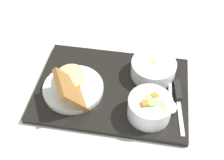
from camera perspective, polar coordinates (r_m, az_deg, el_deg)
name	(u,v)px	position (r m, az deg, el deg)	size (l,w,h in m)	color
ground_plane	(112,91)	(0.82, 0.00, -2.15)	(4.00, 4.00, 0.00)	silver
serving_tray	(112,89)	(0.82, 0.00, -1.78)	(0.45, 0.32, 0.02)	black
bowl_salad	(150,107)	(0.73, 7.68, -5.41)	(0.12, 0.12, 0.07)	silver
bowl_soup	(153,68)	(0.83, 8.40, 2.49)	(0.13, 0.13, 0.05)	silver
plate_main	(72,85)	(0.79, -8.12, -1.05)	(0.17, 0.18, 0.09)	silver
knife	(178,94)	(0.80, 13.25, -2.85)	(0.04, 0.18, 0.02)	silver
spoon	(170,100)	(0.79, 11.75, -4.07)	(0.04, 0.16, 0.01)	silver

